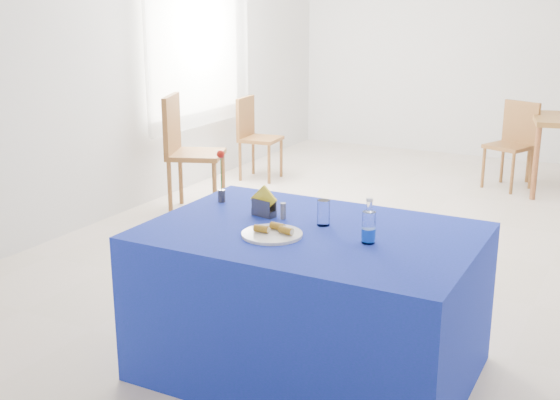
{
  "coord_description": "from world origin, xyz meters",
  "views": [
    {
      "loc": [
        1.58,
        -5.11,
        1.84
      ],
      "look_at": [
        0.08,
        -2.24,
        0.92
      ],
      "focal_mm": 45.0,
      "sensor_mm": 36.0,
      "label": 1
    }
  ],
  "objects_px": {
    "blue_table": "(310,301)",
    "chair_win_a": "(185,145)",
    "water_bottle": "(369,228)",
    "chair_bg_left": "(514,139)",
    "plate": "(272,234)",
    "chair_win_b": "(254,132)"
  },
  "relations": [
    {
      "from": "blue_table",
      "to": "chair_win_a",
      "type": "relative_size",
      "value": 1.53
    },
    {
      "from": "chair_win_a",
      "to": "chair_bg_left",
      "type": "bearing_deg",
      "value": -69.6
    },
    {
      "from": "chair_win_b",
      "to": "chair_win_a",
      "type": "bearing_deg",
      "value": 177.22
    },
    {
      "from": "blue_table",
      "to": "chair_bg_left",
      "type": "relative_size",
      "value": 1.84
    },
    {
      "from": "chair_bg_left",
      "to": "chair_win_b",
      "type": "distance_m",
      "value": 2.67
    },
    {
      "from": "blue_table",
      "to": "chair_win_b",
      "type": "distance_m",
      "value": 4.1
    },
    {
      "from": "blue_table",
      "to": "water_bottle",
      "type": "height_order",
      "value": "water_bottle"
    },
    {
      "from": "plate",
      "to": "chair_bg_left",
      "type": "height_order",
      "value": "chair_bg_left"
    },
    {
      "from": "plate",
      "to": "blue_table",
      "type": "height_order",
      "value": "plate"
    },
    {
      "from": "chair_win_b",
      "to": "chair_bg_left",
      "type": "bearing_deg",
      "value": -75.63
    },
    {
      "from": "blue_table",
      "to": "chair_win_a",
      "type": "bearing_deg",
      "value": 136.83
    },
    {
      "from": "plate",
      "to": "water_bottle",
      "type": "bearing_deg",
      "value": 15.04
    },
    {
      "from": "water_bottle",
      "to": "chair_bg_left",
      "type": "height_order",
      "value": "water_bottle"
    },
    {
      "from": "blue_table",
      "to": "chair_bg_left",
      "type": "bearing_deg",
      "value": 86.86
    },
    {
      "from": "water_bottle",
      "to": "blue_table",
      "type": "bearing_deg",
      "value": 171.17
    },
    {
      "from": "plate",
      "to": "water_bottle",
      "type": "relative_size",
      "value": 1.36
    },
    {
      "from": "blue_table",
      "to": "water_bottle",
      "type": "bearing_deg",
      "value": -8.83
    },
    {
      "from": "chair_bg_left",
      "to": "chair_win_a",
      "type": "xyz_separation_m",
      "value": [
        -2.45,
        -2.22,
        0.1
      ]
    },
    {
      "from": "chair_win_a",
      "to": "chair_win_b",
      "type": "xyz_separation_m",
      "value": [
        -0.06,
        1.33,
        -0.1
      ]
    },
    {
      "from": "chair_bg_left",
      "to": "chair_win_b",
      "type": "height_order",
      "value": "chair_bg_left"
    },
    {
      "from": "water_bottle",
      "to": "chair_win_a",
      "type": "height_order",
      "value": "chair_win_a"
    },
    {
      "from": "plate",
      "to": "blue_table",
      "type": "distance_m",
      "value": 0.44
    }
  ]
}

